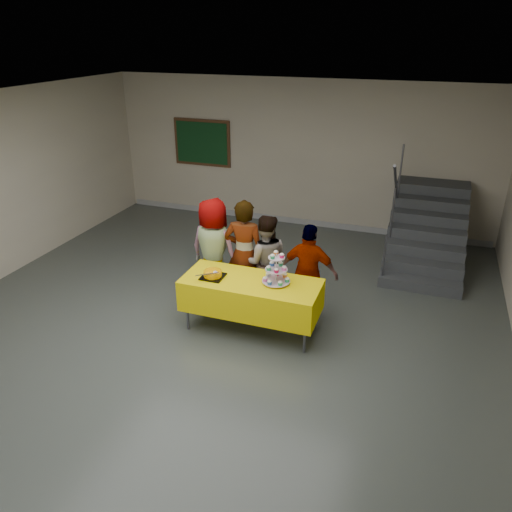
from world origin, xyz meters
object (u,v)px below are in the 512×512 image
(noticeboard, at_px, (202,143))
(schoolchild_a, at_px, (214,250))
(schoolchild_c, at_px, (265,261))
(schoolchild_d, at_px, (309,273))
(staircase, at_px, (426,232))
(bear_cake, at_px, (213,273))
(bake_table, at_px, (251,295))
(schoolchild_b, at_px, (244,254))
(cupcake_stand, at_px, (276,272))

(noticeboard, bearing_deg, schoolchild_a, -62.86)
(schoolchild_a, height_order, noticeboard, noticeboard)
(schoolchild_c, distance_m, schoolchild_d, 0.72)
(staircase, bearing_deg, schoolchild_a, -138.07)
(bear_cake, xyz_separation_m, staircase, (2.69, 3.47, -0.34))
(bake_table, bearing_deg, schoolchild_b, 117.89)
(cupcake_stand, height_order, schoolchild_b, schoolchild_b)
(schoolchild_b, distance_m, staircase, 3.73)
(schoolchild_b, distance_m, schoolchild_c, 0.33)
(bear_cake, relative_size, schoolchild_d, 0.25)
(schoolchild_c, xyz_separation_m, schoolchild_d, (0.70, -0.14, -0.00))
(schoolchild_c, bearing_deg, bake_table, 74.16)
(cupcake_stand, distance_m, bear_cake, 0.88)
(schoolchild_c, relative_size, staircase, 0.60)
(bear_cake, xyz_separation_m, schoolchild_b, (0.19, 0.72, 0.01))
(schoolchild_b, height_order, noticeboard, noticeboard)
(bear_cake, bearing_deg, noticeboard, 116.45)
(schoolchild_d, bearing_deg, noticeboard, -44.47)
(schoolchild_d, bearing_deg, bear_cake, 32.67)
(schoolchild_a, distance_m, schoolchild_d, 1.51)
(schoolchild_c, bearing_deg, noticeboard, -72.81)
(schoolchild_c, bearing_deg, schoolchild_d, 148.89)
(bake_table, xyz_separation_m, schoolchild_c, (-0.05, 0.74, 0.17))
(schoolchild_b, xyz_separation_m, staircase, (2.51, 2.74, -0.35))
(bake_table, bearing_deg, schoolchild_a, 141.36)
(schoolchild_b, bearing_deg, cupcake_stand, 133.89)
(schoolchild_a, relative_size, schoolchild_b, 0.97)
(cupcake_stand, bearing_deg, staircase, 61.25)
(schoolchild_a, xyz_separation_m, schoolchild_c, (0.80, 0.06, -0.09))
(schoolchild_a, bearing_deg, bear_cake, 121.93)
(schoolchild_a, bearing_deg, schoolchild_c, -167.17)
(schoolchild_a, bearing_deg, noticeboard, -54.04)
(cupcake_stand, height_order, schoolchild_d, schoolchild_d)
(bake_table, height_order, schoolchild_a, schoolchild_a)
(cupcake_stand, relative_size, schoolchild_d, 0.31)
(staircase, bearing_deg, bake_table, -122.57)
(schoolchild_a, distance_m, schoolchild_c, 0.81)
(schoolchild_d, relative_size, noticeboard, 1.11)
(schoolchild_b, bearing_deg, bake_table, 112.89)
(bake_table, xyz_separation_m, staircase, (2.17, 3.39, -0.07))
(bake_table, relative_size, cupcake_stand, 4.22)
(bake_table, relative_size, bear_cake, 5.25)
(cupcake_stand, xyz_separation_m, schoolchild_c, (-0.39, 0.68, -0.21))
(bake_table, relative_size, schoolchild_d, 1.30)
(schoolchild_b, relative_size, schoolchild_d, 1.16)
(bear_cake, height_order, noticeboard, noticeboard)
(noticeboard, bearing_deg, bear_cake, -63.55)
(schoolchild_a, distance_m, noticeboard, 4.06)
(bear_cake, distance_m, schoolchild_d, 1.36)
(bear_cake, bearing_deg, schoolchild_d, 29.60)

